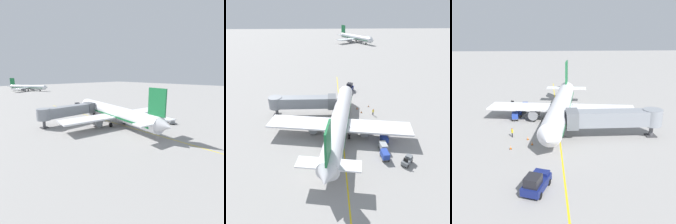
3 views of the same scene
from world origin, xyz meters
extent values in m
plane|color=gray|center=(0.00, 0.00, 0.00)|extent=(400.00, 400.00, 0.00)
cube|color=gold|center=(0.00, 0.00, 0.00)|extent=(0.24, 80.00, 0.01)
cylinder|color=silver|center=(-0.64, 0.67, 3.29)|extent=(8.50, 32.19, 3.70)
cube|color=#196B38|center=(-0.64, 0.67, 2.82)|extent=(8.15, 29.67, 0.44)
cone|color=silver|center=(1.96, 17.67, 3.29)|extent=(3.95, 2.92, 3.63)
cone|color=silver|center=(-3.27, -16.53, 3.58)|extent=(3.53, 3.24, 3.14)
cube|color=black|center=(1.69, 15.89, 3.93)|extent=(2.91, 1.51, 0.60)
cube|color=silver|center=(-0.79, -0.32, 2.64)|extent=(30.44, 9.68, 0.36)
cylinder|color=gray|center=(-6.10, 1.30, 1.39)|extent=(2.46, 3.47, 2.00)
cylinder|color=gray|center=(4.77, -0.36, 1.39)|extent=(2.46, 3.47, 2.00)
cube|color=#196B38|center=(-2.91, -14.16, 7.88)|extent=(0.98, 4.40, 5.50)
cube|color=silver|center=(-2.88, -13.96, 3.84)|extent=(10.28, 4.08, 0.24)
cylinder|color=black|center=(1.06, 11.74, 0.55)|extent=(0.61, 1.16, 1.10)
cylinder|color=gray|center=(1.06, 11.74, 2.10)|extent=(0.24, 0.24, 2.00)
cylinder|color=black|center=(-3.21, -0.96, 0.55)|extent=(0.61, 1.16, 1.10)
cylinder|color=gray|center=(-3.21, -0.96, 2.10)|extent=(0.24, 0.24, 2.00)
cylinder|color=black|center=(1.33, -1.66, 0.55)|extent=(0.61, 1.16, 1.10)
cylinder|color=gray|center=(1.33, -1.66, 2.10)|extent=(0.24, 0.24, 2.00)
cube|color=gray|center=(-8.72, 9.68, 3.49)|extent=(14.77, 2.80, 2.60)
cube|color=slate|center=(-2.13, 9.68, 3.49)|extent=(2.00, 3.50, 2.99)
cylinder|color=gray|center=(-16.11, 9.68, 3.49)|extent=(3.36, 3.36, 2.86)
cylinder|color=#4C4C51|center=(-16.11, 9.68, 1.09)|extent=(0.70, 0.70, 2.19)
cube|color=#38383A|center=(-16.11, 9.68, 0.08)|extent=(1.80, 1.80, 0.16)
cube|color=navy|center=(3.36, 25.04, 0.85)|extent=(3.60, 4.89, 0.90)
cube|color=black|center=(3.71, 25.97, 1.85)|extent=(2.19, 2.31, 1.10)
cube|color=navy|center=(2.83, 23.60, 1.48)|extent=(2.14, 1.68, 0.36)
cylinder|color=black|center=(3.74, 23.37, 0.40)|extent=(0.61, 0.87, 0.80)
cylinder|color=black|center=(1.99, 24.03, 0.40)|extent=(0.61, 0.87, 0.80)
cylinder|color=black|center=(4.74, 26.05, 0.40)|extent=(0.61, 0.87, 0.80)
cylinder|color=black|center=(2.99, 26.71, 0.40)|extent=(0.61, 0.87, 0.80)
cube|color=slate|center=(10.95, -9.92, 0.63)|extent=(2.54, 2.68, 0.70)
cube|color=slate|center=(11.40, -9.40, 1.20)|extent=(1.46, 1.46, 0.44)
cube|color=black|center=(10.50, -10.44, 1.30)|extent=(0.74, 0.67, 0.64)
cylinder|color=black|center=(11.03, -9.82, 1.28)|extent=(0.23, 0.25, 0.54)
cylinder|color=black|center=(11.11, -8.90, 0.28)|extent=(0.52, 0.55, 0.56)
cylinder|color=black|center=(11.93, -9.61, 0.28)|extent=(0.52, 0.55, 0.56)
cylinder|color=black|center=(9.97, -10.22, 0.28)|extent=(0.52, 0.55, 0.56)
cylinder|color=black|center=(10.79, -10.93, 0.28)|extent=(0.52, 0.55, 0.56)
cube|color=#4C4C51|center=(8.78, -0.65, 0.42)|extent=(1.46, 2.29, 0.12)
cube|color=#233D9E|center=(8.78, -0.65, 1.03)|extent=(1.39, 2.18, 1.10)
cylinder|color=#4C4C51|center=(8.68, 0.80, 0.41)|extent=(0.12, 0.70, 0.07)
cylinder|color=black|center=(8.17, 0.13, 0.18)|extent=(0.15, 0.37, 0.36)
cylinder|color=black|center=(9.27, 0.22, 0.18)|extent=(0.15, 0.37, 0.36)
cylinder|color=black|center=(8.29, -1.51, 0.18)|extent=(0.15, 0.37, 0.36)
cylinder|color=black|center=(9.40, -1.43, 0.18)|extent=(0.15, 0.37, 0.36)
cube|color=#4C4C51|center=(8.32, -3.37, 0.42)|extent=(1.46, 2.29, 0.12)
cube|color=#233D9E|center=(8.32, -3.37, 1.03)|extent=(1.39, 2.18, 1.10)
cylinder|color=#4C4C51|center=(8.21, -1.93, 0.41)|extent=(0.12, 0.70, 0.07)
cylinder|color=black|center=(7.71, -2.59, 0.18)|extent=(0.15, 0.37, 0.36)
cylinder|color=black|center=(8.81, -2.51, 0.18)|extent=(0.15, 0.37, 0.36)
cylinder|color=black|center=(7.83, -4.24, 0.18)|extent=(0.15, 0.37, 0.36)
cylinder|color=black|center=(8.94, -4.15, 0.18)|extent=(0.15, 0.37, 0.36)
cube|color=#4C4C51|center=(7.59, -5.83, 0.42)|extent=(1.46, 2.29, 0.12)
cube|color=#999EA3|center=(7.59, -5.83, 1.03)|extent=(1.39, 2.18, 1.10)
cylinder|color=#4C4C51|center=(7.48, -4.38, 0.41)|extent=(0.12, 0.70, 0.07)
cylinder|color=black|center=(6.98, -5.05, 0.18)|extent=(0.15, 0.37, 0.36)
cylinder|color=black|center=(8.08, -4.97, 0.18)|extent=(0.15, 0.37, 0.36)
cylinder|color=black|center=(7.10, -6.69, 0.18)|extent=(0.15, 0.37, 0.36)
cylinder|color=black|center=(8.20, -6.61, 0.18)|extent=(0.15, 0.37, 0.36)
cube|color=#4C4C51|center=(7.31, -8.40, 0.42)|extent=(1.46, 2.29, 0.12)
cube|color=#233D9E|center=(7.31, -8.40, 1.03)|extent=(1.39, 2.18, 1.10)
cylinder|color=#4C4C51|center=(7.20, -6.95, 0.41)|extent=(0.12, 0.70, 0.07)
cylinder|color=black|center=(6.70, -7.61, 0.18)|extent=(0.15, 0.37, 0.36)
cylinder|color=black|center=(7.80, -7.53, 0.18)|extent=(0.15, 0.37, 0.36)
cylinder|color=black|center=(6.82, -9.26, 0.18)|extent=(0.15, 0.37, 0.36)
cylinder|color=black|center=(7.93, -9.18, 0.18)|extent=(0.15, 0.37, 0.36)
cylinder|color=#232328|center=(8.26, 8.60, 0.42)|extent=(0.15, 0.15, 0.85)
cylinder|color=#232328|center=(8.19, 8.79, 0.42)|extent=(0.15, 0.15, 0.85)
cube|color=yellow|center=(8.22, 8.69, 1.15)|extent=(0.36, 0.44, 0.60)
cylinder|color=yellow|center=(8.31, 8.46, 1.10)|extent=(0.17, 0.24, 0.57)
cylinder|color=yellow|center=(8.13, 8.93, 1.10)|extent=(0.17, 0.24, 0.57)
sphere|color=#997051|center=(8.22, 8.69, 1.58)|extent=(0.22, 0.22, 0.22)
cube|color=red|center=(8.22, 8.69, 1.60)|extent=(0.17, 0.27, 0.10)
cube|color=black|center=(5.45, 10.03, 0.02)|extent=(0.36, 0.36, 0.04)
cone|color=orange|center=(5.45, 10.03, 0.32)|extent=(0.30, 0.30, 0.55)
cylinder|color=white|center=(5.45, 10.03, 0.34)|extent=(0.21, 0.21, 0.06)
cube|color=black|center=(7.89, 13.62, 0.02)|extent=(0.36, 0.36, 0.04)
cone|color=orange|center=(7.89, 13.62, 0.32)|extent=(0.30, 0.30, 0.55)
cylinder|color=white|center=(7.89, 13.62, 0.34)|extent=(0.21, 0.21, 0.06)
cube|color=black|center=(4.61, 12.24, 0.02)|extent=(0.36, 0.36, 0.04)
cone|color=orange|center=(4.61, 12.24, 0.32)|extent=(0.30, 0.30, 0.55)
cylinder|color=white|center=(4.61, 12.24, 0.34)|extent=(0.21, 0.21, 0.06)
camera|label=1|loc=(-33.09, -33.79, 13.30)|focal=28.83mm
camera|label=2|loc=(-2.36, -39.59, 25.95)|focal=34.72mm
camera|label=3|loc=(1.85, 51.67, 17.75)|focal=42.03mm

